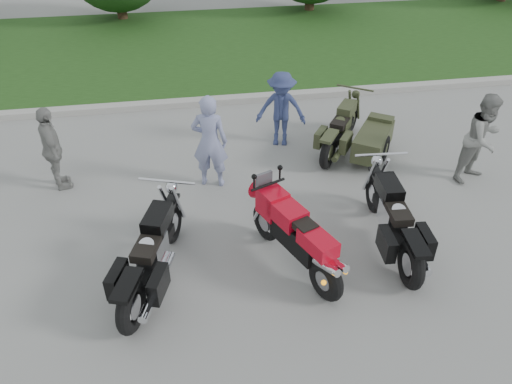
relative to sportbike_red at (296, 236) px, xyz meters
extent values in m
plane|color=gray|center=(-0.25, 0.09, -0.62)|extent=(80.00, 80.00, 0.00)
cube|color=#A6A39C|center=(-0.25, 6.09, -0.54)|extent=(60.00, 0.30, 0.15)
cube|color=#2B591E|center=(-0.25, 10.24, -0.55)|extent=(60.00, 8.00, 0.14)
cylinder|color=#3F2B1C|center=(-3.25, 13.59, -0.02)|extent=(0.36, 0.36, 1.20)
torus|color=black|center=(0.28, -0.67, -0.28)|extent=(0.45, 0.69, 0.66)
torus|color=black|center=(-0.32, 0.76, -0.29)|extent=(0.37, 0.64, 0.64)
cube|color=black|center=(0.00, -0.01, -0.03)|extent=(0.65, 1.00, 0.37)
cube|color=#B9071A|center=(-0.09, 0.22, 0.26)|extent=(0.56, 0.68, 0.28)
cube|color=#B9071A|center=(0.19, -0.45, 0.22)|extent=(0.53, 0.67, 0.24)
cube|color=black|center=(0.06, -0.14, 0.30)|extent=(0.40, 0.45, 0.11)
cube|color=#B9071A|center=(-0.25, 0.58, 0.22)|extent=(0.50, 0.54, 0.43)
cylinder|color=silver|center=(0.24, -0.76, 0.05)|extent=(0.30, 0.50, 0.23)
cylinder|color=silver|center=(0.38, -0.70, 0.05)|extent=(0.30, 0.50, 0.23)
torus|color=black|center=(-2.40, -0.78, -0.24)|extent=(0.42, 0.78, 0.76)
torus|color=black|center=(-1.81, 0.96, -0.26)|extent=(0.35, 0.72, 0.71)
cube|color=black|center=(-2.11, 0.09, -0.15)|extent=(0.66, 1.34, 0.16)
cube|color=silver|center=(-2.11, 0.09, -0.06)|extent=(0.48, 0.58, 0.39)
cube|color=black|center=(-2.00, 0.41, 0.25)|extent=(0.49, 0.68, 0.25)
cube|color=black|center=(-2.16, -0.06, 0.14)|extent=(0.47, 0.63, 0.13)
cube|color=black|center=(-2.40, -0.78, 0.16)|extent=(0.43, 0.66, 0.07)
cylinder|color=silver|center=(-2.04, -0.34, -0.30)|extent=(0.50, 1.20, 0.11)
torus|color=black|center=(1.57, -0.63, -0.24)|extent=(0.24, 0.76, 0.75)
torus|color=black|center=(1.70, 1.20, -0.26)|extent=(0.18, 0.72, 0.71)
cube|color=black|center=(1.63, 0.28, -0.15)|extent=(0.34, 1.34, 0.16)
cube|color=silver|center=(1.63, 0.28, -0.06)|extent=(0.37, 0.52, 0.39)
cube|color=black|center=(1.66, 0.62, 0.25)|extent=(0.35, 0.63, 0.24)
cube|color=black|center=(1.62, 0.12, 0.14)|extent=(0.35, 0.57, 0.13)
cube|color=black|center=(1.57, -0.63, 0.16)|extent=(0.29, 0.62, 0.07)
cylinder|color=silver|center=(1.80, -0.12, -0.31)|extent=(0.20, 1.22, 0.11)
torus|color=black|center=(1.30, 2.71, -0.27)|extent=(0.53, 0.67, 0.69)
torus|color=black|center=(2.25, 4.09, -0.29)|extent=(0.47, 0.60, 0.65)
cube|color=black|center=(1.78, 3.40, -0.19)|extent=(0.88, 1.13, 0.14)
cube|color=#363C23|center=(1.78, 3.40, -0.11)|extent=(0.51, 0.55, 0.36)
cube|color=#363C23|center=(1.95, 3.65, 0.18)|extent=(0.55, 0.62, 0.22)
cube|color=black|center=(1.69, 3.27, 0.07)|extent=(0.52, 0.58, 0.12)
cube|color=#363C23|center=(1.30, 2.71, 0.09)|extent=(0.50, 0.59, 0.06)
cylinder|color=#363C23|center=(1.72, 3.00, -0.33)|extent=(0.72, 0.98, 0.10)
cube|color=#363C23|center=(2.30, 2.91, -0.21)|extent=(1.21, 1.40, 0.46)
torus|color=black|center=(2.51, 2.77, -0.33)|extent=(0.42, 0.54, 0.57)
imported|color=#8A90BB|center=(-1.04, 2.52, 0.29)|extent=(0.75, 0.59, 1.82)
imported|color=gray|center=(4.00, 1.87, 0.26)|extent=(1.05, 0.96, 1.74)
imported|color=navy|center=(0.57, 3.82, 0.20)|extent=(1.17, 0.86, 1.63)
imported|color=gray|center=(-3.88, 2.88, 0.20)|extent=(0.69, 1.03, 1.63)
camera|label=1|loc=(-1.53, -5.49, 4.77)|focal=35.00mm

